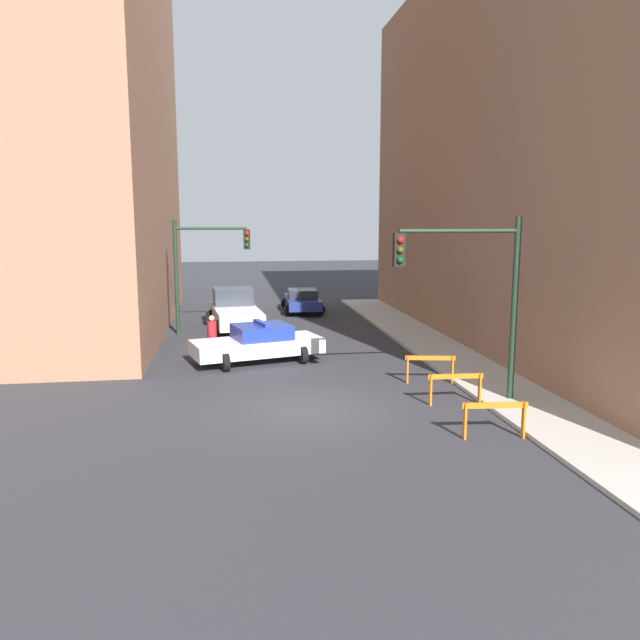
{
  "coord_description": "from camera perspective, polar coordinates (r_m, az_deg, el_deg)",
  "views": [
    {
      "loc": [
        -2.11,
        -16.67,
        5.28
      ],
      "look_at": [
        1.29,
        6.18,
        1.48
      ],
      "focal_mm": 35.0,
      "sensor_mm": 36.0,
      "label": 1
    }
  ],
  "objects": [
    {
      "name": "ground_plane",
      "position": [
        17.61,
        -1.2,
        -8.09
      ],
      "size": [
        120.0,
        120.0,
        0.0
      ],
      "primitive_type": "plane",
      "color": "#2D2D33"
    },
    {
      "name": "sidewalk_right",
      "position": [
        19.35,
        17.46,
        -6.74
      ],
      "size": [
        2.4,
        44.0,
        0.12
      ],
      "color": "#B2ADA3",
      "rests_on": "ground_plane"
    },
    {
      "name": "building_right",
      "position": [
        29.29,
        24.36,
        14.28
      ],
      "size": [
        12.0,
        28.0,
        16.42
      ],
      "color": "#93664C",
      "rests_on": "ground_plane"
    },
    {
      "name": "traffic_light_near",
      "position": [
        17.89,
        14.08,
        3.46
      ],
      "size": [
        3.64,
        0.35,
        5.2
      ],
      "color": "black",
      "rests_on": "sidewalk_right"
    },
    {
      "name": "traffic_light_far",
      "position": [
        28.83,
        -10.87,
        5.43
      ],
      "size": [
        3.44,
        0.35,
        5.2
      ],
      "color": "black",
      "rests_on": "ground_plane"
    },
    {
      "name": "police_car",
      "position": [
        23.02,
        -5.66,
        -2.11
      ],
      "size": [
        5.02,
        3.12,
        1.52
      ],
      "rotation": [
        0.0,
        0.0,
        1.84
      ],
      "color": "white",
      "rests_on": "ground_plane"
    },
    {
      "name": "white_truck",
      "position": [
        29.9,
        -7.77,
        0.85
      ],
      "size": [
        2.99,
        5.57,
        1.9
      ],
      "rotation": [
        0.0,
        0.0,
        0.1
      ],
      "color": "silver",
      "rests_on": "ground_plane"
    },
    {
      "name": "parked_car_near",
      "position": [
        35.18,
        -1.62,
        1.82
      ],
      "size": [
        2.36,
        4.35,
        1.31
      ],
      "rotation": [
        0.0,
        0.0,
        -0.03
      ],
      "color": "navy",
      "rests_on": "ground_plane"
    },
    {
      "name": "pedestrian_crossing",
      "position": [
        23.82,
        -9.84,
        -1.48
      ],
      "size": [
        0.51,
        0.51,
        1.66
      ],
      "rotation": [
        0.0,
        0.0,
        5.5
      ],
      "color": "#382D23",
      "rests_on": "ground_plane"
    },
    {
      "name": "barrier_front",
      "position": [
        15.72,
        15.68,
        -8.26
      ],
      "size": [
        1.6,
        0.3,
        0.9
      ],
      "rotation": [
        0.0,
        0.0,
        -0.09
      ],
      "color": "orange",
      "rests_on": "ground_plane"
    },
    {
      "name": "barrier_mid",
      "position": [
        18.21,
        12.28,
        -5.7
      ],
      "size": [
        1.6,
        0.23,
        0.9
      ],
      "rotation": [
        0.0,
        0.0,
        -0.05
      ],
      "color": "orange",
      "rests_on": "ground_plane"
    },
    {
      "name": "barrier_back",
      "position": [
        20.38,
        10.04,
        -4.02
      ],
      "size": [
        1.58,
        0.44,
        0.9
      ],
      "rotation": [
        0.0,
        0.0,
        -0.19
      ],
      "color": "orange",
      "rests_on": "ground_plane"
    }
  ]
}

